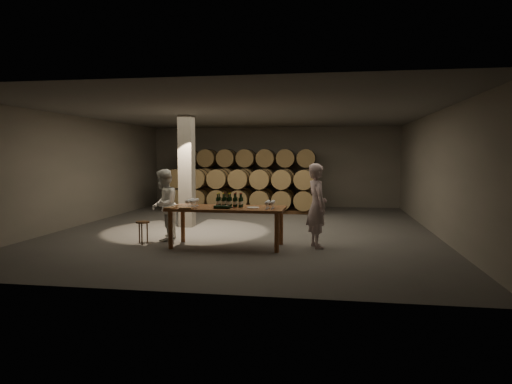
% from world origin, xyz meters
% --- Properties ---
extents(room, '(12.00, 12.00, 12.00)m').
position_xyz_m(room, '(-1.80, 0.20, 1.60)').
color(room, '#514E4C').
rests_on(room, ground).
extents(tasting_table, '(2.60, 1.10, 0.90)m').
position_xyz_m(tasting_table, '(0.00, -2.50, 0.80)').
color(tasting_table, brown).
rests_on(tasting_table, ground).
extents(barrel_stack_back, '(5.48, 0.95, 2.31)m').
position_xyz_m(barrel_stack_back, '(-0.96, 5.20, 1.20)').
color(barrel_stack_back, '#58321E').
rests_on(barrel_stack_back, ground).
extents(barrel_stack_front, '(5.48, 0.95, 1.57)m').
position_xyz_m(barrel_stack_front, '(-0.96, 3.80, 0.83)').
color(barrel_stack_front, '#58321E').
rests_on(barrel_stack_front, ground).
extents(bottle_cluster, '(0.60, 0.23, 0.32)m').
position_xyz_m(bottle_cluster, '(0.05, -2.43, 1.01)').
color(bottle_cluster, black).
rests_on(bottle_cluster, tasting_table).
extents(lying_bottles, '(0.44, 0.07, 0.07)m').
position_xyz_m(lying_bottles, '(-0.03, -2.83, 0.94)').
color(lying_bottles, black).
rests_on(lying_bottles, tasting_table).
extents(glass_cluster_left, '(0.20, 0.53, 0.18)m').
position_xyz_m(glass_cluster_left, '(-0.80, -2.54, 1.03)').
color(glass_cluster_left, silver).
rests_on(glass_cluster_left, tasting_table).
extents(glass_cluster_right, '(0.19, 0.41, 0.17)m').
position_xyz_m(glass_cluster_right, '(0.99, -2.57, 1.02)').
color(glass_cluster_right, silver).
rests_on(glass_cluster_right, tasting_table).
extents(plate, '(0.28, 0.28, 0.02)m').
position_xyz_m(plate, '(0.61, -2.56, 0.91)').
color(plate, white).
rests_on(plate, tasting_table).
extents(notebook_near, '(0.28, 0.23, 0.03)m').
position_xyz_m(notebook_near, '(-0.81, -2.95, 0.92)').
color(notebook_near, '#956336').
rests_on(notebook_near, tasting_table).
extents(notebook_corner, '(0.27, 0.30, 0.02)m').
position_xyz_m(notebook_corner, '(-1.18, -2.91, 0.91)').
color(notebook_corner, '#956336').
rests_on(notebook_corner, tasting_table).
extents(pen, '(0.13, 0.01, 0.01)m').
position_xyz_m(pen, '(-0.64, -2.89, 0.91)').
color(pen, black).
rests_on(pen, tasting_table).
extents(stool, '(0.32, 0.32, 0.53)m').
position_xyz_m(stool, '(-2.02, -2.49, 0.43)').
color(stool, '#58321E').
rests_on(stool, ground).
extents(person_man, '(0.66, 0.80, 1.88)m').
position_xyz_m(person_man, '(2.01, -2.25, 0.94)').
color(person_man, beige).
rests_on(person_man, ground).
extents(person_woman, '(0.73, 0.90, 1.73)m').
position_xyz_m(person_woman, '(-1.68, -2.00, 0.87)').
color(person_woman, white).
rests_on(person_woman, ground).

